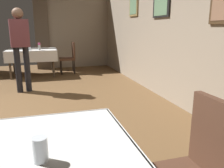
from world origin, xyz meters
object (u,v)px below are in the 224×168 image
glass_near_b (40,150)px  plate_mid_c (44,48)px  flower_vase_mid (39,46)px  dining_table_mid (32,53)px  glass_mid_b (30,49)px  person_diner_standing_aside (20,43)px  chair_mid_right (70,56)px

glass_near_b → plate_mid_c: glass_near_b is taller
flower_vase_mid → plate_mid_c: bearing=80.5°
dining_table_mid → plate_mid_c: plate_mid_c is taller
glass_mid_b → plate_mid_c: 0.71m
flower_vase_mid → person_diner_standing_aside: person_diner_standing_aside is taller
plate_mid_c → dining_table_mid: bearing=-134.4°
chair_mid_right → flower_vase_mid: flower_vase_mid is taller
person_diner_standing_aside → flower_vase_mid: bearing=76.6°
glass_near_b → dining_table_mid: bearing=93.0°
flower_vase_mid → glass_mid_b: (-0.26, 0.09, -0.07)m
glass_mid_b → person_diner_standing_aside: size_ratio=0.05×
chair_mid_right → person_diner_standing_aside: bearing=-122.4°
glass_near_b → flower_vase_mid: size_ratio=0.56×
glass_mid_b → plate_mid_c: glass_mid_b is taller
dining_table_mid → chair_mid_right: size_ratio=1.44×
dining_table_mid → person_diner_standing_aside: 1.80m
chair_mid_right → glass_mid_b: 1.18m
glass_mid_b → plate_mid_c: size_ratio=0.41×
flower_vase_mid → glass_mid_b: 0.28m
flower_vase_mid → plate_mid_c: 0.71m
flower_vase_mid → person_diner_standing_aside: bearing=-103.4°
flower_vase_mid → glass_mid_b: size_ratio=2.32×
glass_mid_b → person_diner_standing_aside: bearing=-93.0°
glass_near_b → flower_vase_mid: flower_vase_mid is taller
chair_mid_right → glass_mid_b: size_ratio=10.57×
glass_mid_b → chair_mid_right: bearing=18.1°
glass_near_b → person_diner_standing_aside: 4.12m
chair_mid_right → plate_mid_c: (-0.72, 0.25, 0.24)m
dining_table_mid → chair_mid_right: (1.06, 0.09, -0.14)m
chair_mid_right → plate_mid_c: bearing=160.9°
chair_mid_right → flower_vase_mid: size_ratio=4.55×
chair_mid_right → person_diner_standing_aside: size_ratio=0.54×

